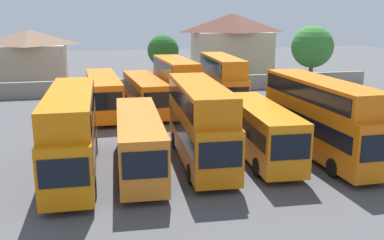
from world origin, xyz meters
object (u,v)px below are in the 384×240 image
at_px(tree_left_of_lot, 312,47).
at_px(bus_2, 139,139).
at_px(bus_4, 261,129).
at_px(bus_8, 176,82).
at_px(bus_5, 320,114).
at_px(house_terrace_centre, 232,47).
at_px(bus_6, 103,93).
at_px(bus_9, 222,79).
at_px(tree_behind_wall, 163,51).
at_px(bus_7, 145,92).
at_px(house_terrace_left, 31,58).
at_px(bus_1, 72,128).
at_px(bus_3, 200,119).

bearing_deg(tree_left_of_lot, bus_2, -135.17).
relative_size(bus_4, bus_8, 1.00).
relative_size(bus_5, house_terrace_centre, 1.13).
bearing_deg(bus_6, bus_9, 89.01).
bearing_deg(house_terrace_centre, tree_behind_wall, -153.56).
height_order(bus_4, bus_7, bus_4).
distance_m(bus_2, house_terrace_left, 34.80).
bearing_deg(bus_5, bus_4, -94.82).
height_order(bus_6, house_terrace_left, house_terrace_left).
bearing_deg(bus_2, bus_6, -171.06).
bearing_deg(tree_left_of_lot, bus_4, -124.21).
height_order(bus_1, bus_6, bus_1).
bearing_deg(bus_3, bus_1, -85.17).
relative_size(bus_6, bus_8, 1.15).
distance_m(bus_6, bus_7, 3.79).
bearing_deg(house_terrace_left, bus_6, -65.17).
relative_size(bus_1, bus_2, 1.07).
xyz_separation_m(bus_1, house_terrace_centre, (20.30, 32.65, 1.93)).
xyz_separation_m(bus_1, bus_5, (15.54, -0.25, 0.10)).
bearing_deg(bus_8, house_terrace_centre, 145.02).
relative_size(bus_2, bus_6, 0.96).
bearing_deg(bus_8, bus_6, -90.65).
bearing_deg(bus_1, bus_7, 159.82).
xyz_separation_m(bus_5, tree_left_of_lot, (11.64, 23.23, 2.39)).
relative_size(bus_2, bus_9, 1.04).
distance_m(bus_6, bus_8, 6.85).
xyz_separation_m(bus_1, bus_9, (13.69, 15.43, 0.13)).
bearing_deg(bus_5, bus_8, -158.25).
bearing_deg(bus_7, bus_2, -11.79).
bearing_deg(bus_5, tree_behind_wall, -169.17).
bearing_deg(house_terrace_centre, bus_2, -116.62).
height_order(bus_8, house_terrace_left, house_terrace_left).
distance_m(bus_5, bus_8, 16.91).
height_order(bus_5, house_terrace_left, house_terrace_left).
distance_m(bus_1, bus_7, 16.38).
height_order(bus_1, bus_7, bus_1).
relative_size(bus_8, house_terrace_left, 1.14).
relative_size(bus_3, bus_5, 0.91).
height_order(bus_8, house_terrace_centre, house_terrace_centre).
bearing_deg(bus_7, bus_6, -94.02).
distance_m(bus_1, tree_left_of_lot, 35.68).
bearing_deg(bus_3, house_terrace_left, -154.19).
relative_size(bus_4, house_terrace_left, 1.14).
bearing_deg(tree_behind_wall, bus_9, -72.52).
bearing_deg(house_terrace_centre, bus_3, -111.29).
height_order(bus_1, bus_4, bus_1).
relative_size(bus_4, bus_7, 0.91).
bearing_deg(house_terrace_centre, bus_6, -135.96).
relative_size(bus_1, bus_4, 1.18).
xyz_separation_m(bus_2, bus_3, (3.85, 0.46, 0.88)).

